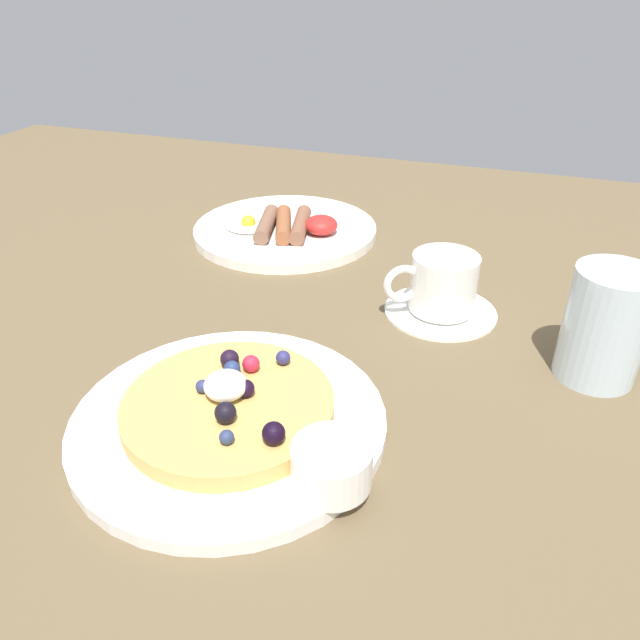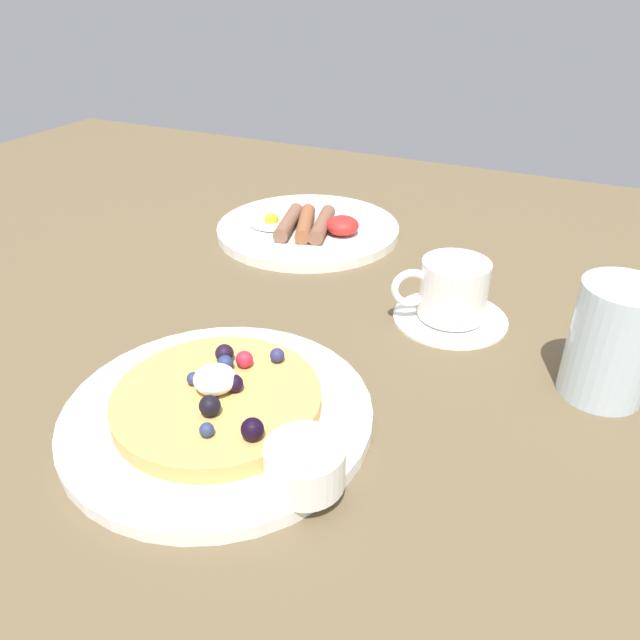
# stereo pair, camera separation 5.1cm
# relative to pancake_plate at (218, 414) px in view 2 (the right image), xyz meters

# --- Properties ---
(ground_plane) EXTENTS (1.86, 1.33, 0.03)m
(ground_plane) POSITION_rel_pancake_plate_xyz_m (0.02, 0.13, -0.02)
(ground_plane) COLOR brown
(pancake_plate) EXTENTS (0.26, 0.26, 0.01)m
(pancake_plate) POSITION_rel_pancake_plate_xyz_m (0.00, 0.00, 0.00)
(pancake_plate) COLOR white
(pancake_plate) RESTS_ON ground_plane
(pancake_with_berries) EXTENTS (0.17, 0.17, 0.04)m
(pancake_with_berries) POSITION_rel_pancake_plate_xyz_m (0.00, 0.00, 0.02)
(pancake_with_berries) COLOR tan
(pancake_with_berries) RESTS_ON pancake_plate
(syrup_ramekin) EXTENTS (0.06, 0.06, 0.03)m
(syrup_ramekin) POSITION_rel_pancake_plate_xyz_m (0.10, -0.04, 0.02)
(syrup_ramekin) COLOR white
(syrup_ramekin) RESTS_ON pancake_plate
(breakfast_plate) EXTENTS (0.25, 0.25, 0.01)m
(breakfast_plate) POSITION_rel_pancake_plate_xyz_m (-0.11, 0.39, 0.00)
(breakfast_plate) COLOR white
(breakfast_plate) RESTS_ON ground_plane
(fried_breakfast) EXTENTS (0.16, 0.11, 0.03)m
(fried_breakfast) POSITION_rel_pancake_plate_xyz_m (-0.10, 0.37, 0.02)
(fried_breakfast) COLOR brown
(fried_breakfast) RESTS_ON breakfast_plate
(coffee_saucer) EXTENTS (0.12, 0.12, 0.01)m
(coffee_saucer) POSITION_rel_pancake_plate_xyz_m (0.13, 0.24, -0.00)
(coffee_saucer) COLOR white
(coffee_saucer) RESTS_ON ground_plane
(coffee_cup) EXTENTS (0.09, 0.07, 0.06)m
(coffee_cup) POSITION_rel_pancake_plate_xyz_m (0.13, 0.24, 0.03)
(coffee_cup) COLOR white
(coffee_cup) RESTS_ON coffee_saucer
(water_glass) EXTENTS (0.07, 0.07, 0.11)m
(water_glass) POSITION_rel_pancake_plate_xyz_m (0.28, 0.18, 0.05)
(water_glass) COLOR silver
(water_glass) RESTS_ON ground_plane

